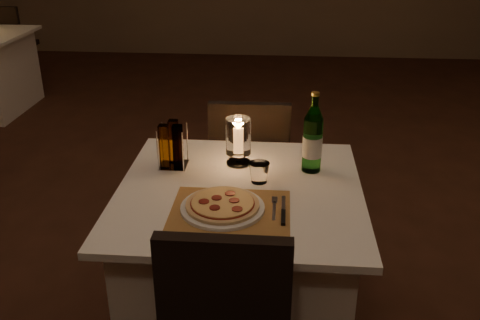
# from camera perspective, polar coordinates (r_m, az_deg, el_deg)

# --- Properties ---
(floor) EXTENTS (8.00, 10.00, 0.02)m
(floor) POSITION_cam_1_polar(r_m,az_deg,el_deg) (2.86, -0.05, -13.45)
(floor) COLOR #402114
(floor) RESTS_ON ground
(main_table) EXTENTS (1.00, 1.00, 0.74)m
(main_table) POSITION_cam_1_polar(r_m,az_deg,el_deg) (2.38, -0.04, -10.87)
(main_table) COLOR white
(main_table) RESTS_ON ground
(chair_far) EXTENTS (0.42, 0.42, 0.90)m
(chair_far) POSITION_cam_1_polar(r_m,az_deg,el_deg) (2.91, 1.11, 0.16)
(chair_far) COLOR black
(chair_far) RESTS_ON ground
(placemat) EXTENTS (0.45, 0.34, 0.00)m
(placemat) POSITION_cam_1_polar(r_m,az_deg,el_deg) (2.03, -1.02, -5.36)
(placemat) COLOR #A47239
(placemat) RESTS_ON main_table
(plate) EXTENTS (0.32, 0.32, 0.01)m
(plate) POSITION_cam_1_polar(r_m,az_deg,el_deg) (2.03, -1.87, -5.11)
(plate) COLOR white
(plate) RESTS_ON placemat
(pizza) EXTENTS (0.28, 0.28, 0.02)m
(pizza) POSITION_cam_1_polar(r_m,az_deg,el_deg) (2.02, -1.88, -4.71)
(pizza) COLOR #D8B77F
(pizza) RESTS_ON plate
(fork) EXTENTS (0.02, 0.18, 0.00)m
(fork) POSITION_cam_1_polar(r_m,az_deg,el_deg) (2.05, 3.67, -4.97)
(fork) COLOR silver
(fork) RESTS_ON placemat
(knife) EXTENTS (0.02, 0.22, 0.01)m
(knife) POSITION_cam_1_polar(r_m,az_deg,el_deg) (2.00, 4.64, -5.80)
(knife) COLOR black
(knife) RESTS_ON placemat
(tumbler) EXTENTS (0.09, 0.09, 0.09)m
(tumbler) POSITION_cam_1_polar(r_m,az_deg,el_deg) (2.23, 2.06, -1.35)
(tumbler) COLOR white
(tumbler) RESTS_ON main_table
(water_bottle) EXTENTS (0.09, 0.09, 0.36)m
(water_bottle) POSITION_cam_1_polar(r_m,az_deg,el_deg) (2.31, 7.75, 2.13)
(water_bottle) COLOR #65B561
(water_bottle) RESTS_ON main_table
(hurricane_candle) EXTENTS (0.11, 0.11, 0.22)m
(hurricane_candle) POSITION_cam_1_polar(r_m,az_deg,el_deg) (2.35, -0.18, 2.39)
(hurricane_candle) COLOR white
(hurricane_candle) RESTS_ON main_table
(cruet_caddy) EXTENTS (0.12, 0.12, 0.21)m
(cruet_caddy) POSITION_cam_1_polar(r_m,az_deg,el_deg) (2.35, -7.24, 1.41)
(cruet_caddy) COLOR white
(cruet_caddy) RESTS_ON main_table
(neighbor_chair_lb) EXTENTS (0.42, 0.42, 0.90)m
(neighbor_chair_lb) POSITION_cam_1_polar(r_m,az_deg,el_deg) (6.35, -23.57, 11.77)
(neighbor_chair_lb) COLOR black
(neighbor_chair_lb) RESTS_ON ground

